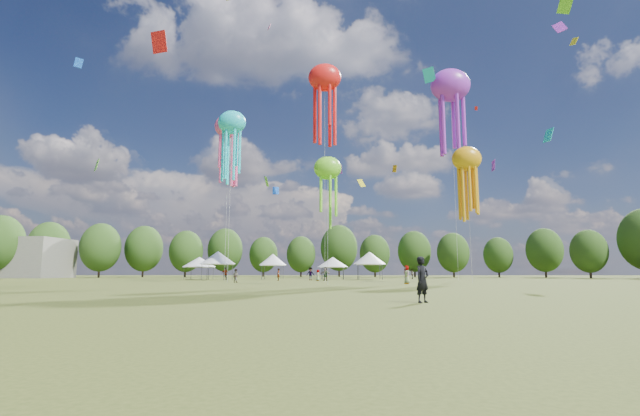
{
  "coord_description": "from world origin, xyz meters",
  "views": [
    {
      "loc": [
        3.39,
        -18.9,
        1.2
      ],
      "look_at": [
        2.4,
        15.0,
        6.0
      ],
      "focal_mm": 25.43,
      "sensor_mm": 36.0,
      "label": 1
    }
  ],
  "objects": [
    {
      "name": "show_kites",
      "position": [
        10.26,
        42.68,
        22.95
      ],
      "size": [
        38.06,
        28.11,
        32.61
      ],
      "color": "#1BD5E7",
      "rests_on": "ground"
    },
    {
      "name": "small_kites",
      "position": [
        0.16,
        42.21,
        29.9
      ],
      "size": [
        69.56,
        61.74,
        42.07
      ],
      "color": "#1BD5E7",
      "rests_on": "ground"
    },
    {
      "name": "festival_tents",
      "position": [
        -5.84,
        55.04,
        3.16
      ],
      "size": [
        33.54,
        11.49,
        4.42
      ],
      "color": "#47474C",
      "rests_on": "ground"
    },
    {
      "name": "ground",
      "position": [
        0.0,
        0.0,
        0.0
      ],
      "size": [
        300.0,
        300.0,
        0.0
      ],
      "primitive_type": "plane",
      "color": "#384416",
      "rests_on": "ground"
    },
    {
      "name": "spectators_far",
      "position": [
        2.19,
        45.52,
        0.91
      ],
      "size": [
        30.48,
        31.98,
        1.9
      ],
      "color": "gray",
      "rests_on": "ground"
    },
    {
      "name": "observer_main",
      "position": [
        6.91,
        -0.69,
        0.9
      ],
      "size": [
        0.78,
        0.75,
        1.81
      ],
      "primitive_type": "imported",
      "rotation": [
        0.0,
        0.0,
        0.69
      ],
      "color": "black",
      "rests_on": "ground"
    },
    {
      "name": "treeline",
      "position": [
        -3.87,
        62.51,
        6.54
      ],
      "size": [
        201.57,
        95.24,
        13.43
      ],
      "color": "#38281C",
      "rests_on": "ground"
    },
    {
      "name": "spectator_near",
      "position": [
        -7.6,
        32.31,
        0.76
      ],
      "size": [
        0.93,
        0.88,
        1.53
      ],
      "primitive_type": "imported",
      "rotation": [
        0.0,
        0.0,
        2.59
      ],
      "color": "gray",
      "rests_on": "ground"
    }
  ]
}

